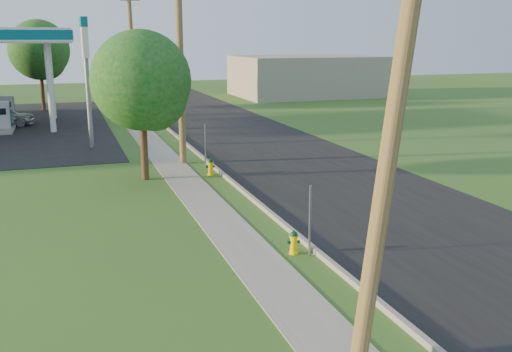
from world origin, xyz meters
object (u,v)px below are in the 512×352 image
(tree_verge, at_px, (144,85))
(utility_pole_near, at_px, (396,101))
(hydrant_mid, at_px, (211,167))
(fuel_pump_ne, at_px, (3,120))
(utility_pole_far, at_px, (132,52))
(hydrant_far, at_px, (158,123))
(tree_lot, at_px, (40,52))
(car_silver, at_px, (2,116))
(utility_pole_mid, at_px, (180,57))
(price_pylon, at_px, (85,45))
(fuel_pump_se, at_px, (8,113))
(hydrant_near, at_px, (294,242))

(tree_verge, bearing_deg, utility_pole_near, -82.35)
(utility_pole_near, distance_m, tree_verge, 15.48)
(utility_pole_near, distance_m, hydrant_mid, 15.90)
(fuel_pump_ne, bearing_deg, utility_pole_far, 29.33)
(utility_pole_far, bearing_deg, hydrant_mid, -88.24)
(hydrant_mid, bearing_deg, hydrant_far, 90.47)
(tree_lot, bearing_deg, car_silver, -107.10)
(utility_pole_mid, bearing_deg, price_pylon, 125.34)
(hydrant_far, bearing_deg, tree_verge, -100.89)
(utility_pole_far, distance_m, tree_verge, 20.80)
(fuel_pump_se, relative_size, hydrant_far, 4.05)
(fuel_pump_ne, relative_size, car_silver, 0.80)
(tree_verge, bearing_deg, hydrant_far, 79.11)
(price_pylon, relative_size, hydrant_far, 8.67)
(utility_pole_far, bearing_deg, car_silver, -164.17)
(fuel_pump_se, xyz_separation_m, hydrant_near, (9.41, -29.51, -0.39))
(utility_pole_far, distance_m, price_pylon, 13.11)
(utility_pole_far, height_order, price_pylon, utility_pole_far)
(hydrant_mid, distance_m, hydrant_far, 13.49)
(fuel_pump_se, height_order, car_silver, fuel_pump_se)
(utility_pole_far, height_order, hydrant_mid, utility_pole_far)
(hydrant_near, bearing_deg, utility_pole_far, 90.95)
(utility_pole_far, distance_m, fuel_pump_se, 9.84)
(tree_verge, height_order, car_silver, tree_verge)
(utility_pole_far, height_order, hydrant_near, utility_pole_far)
(fuel_pump_ne, bearing_deg, utility_pole_mid, -55.60)
(fuel_pump_ne, distance_m, hydrant_far, 9.70)
(tree_lot, height_order, car_silver, tree_lot)
(fuel_pump_ne, bearing_deg, price_pylon, -56.31)
(hydrant_mid, relative_size, hydrant_far, 0.94)
(tree_lot, bearing_deg, hydrant_near, -78.87)
(fuel_pump_se, relative_size, price_pylon, 0.47)
(fuel_pump_ne, relative_size, hydrant_near, 4.65)
(utility_pole_far, relative_size, price_pylon, 1.39)
(utility_pole_mid, xyz_separation_m, price_pylon, (-3.90, 5.50, 0.48))
(utility_pole_far, height_order, fuel_pump_ne, utility_pole_far)
(fuel_pump_se, height_order, tree_verge, tree_verge)
(price_pylon, height_order, tree_lot, tree_lot)
(hydrant_near, bearing_deg, tree_lot, 101.13)
(utility_pole_mid, distance_m, car_silver, 18.42)
(hydrant_mid, bearing_deg, car_silver, 118.35)
(hydrant_mid, bearing_deg, utility_pole_far, 91.76)
(utility_pole_far, xyz_separation_m, car_silver, (-9.15, -2.59, -4.12))
(utility_pole_far, bearing_deg, price_pylon, -107.33)
(utility_pole_far, height_order, hydrant_far, utility_pole_far)
(fuel_pump_se, distance_m, price_pylon, 13.40)
(utility_pole_mid, xyz_separation_m, fuel_pump_ne, (-8.90, 13.00, -4.23))
(fuel_pump_se, bearing_deg, price_pylon, -66.50)
(hydrant_far, relative_size, car_silver, 0.20)
(fuel_pump_ne, distance_m, car_silver, 2.42)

